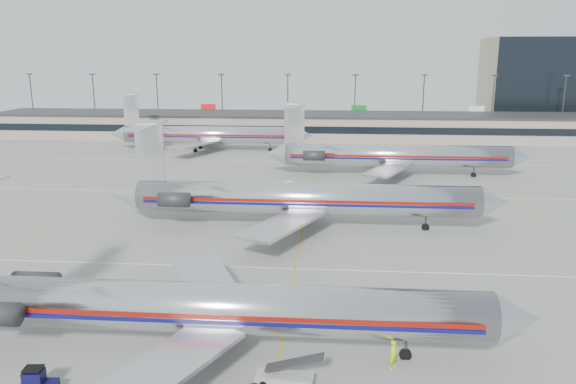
# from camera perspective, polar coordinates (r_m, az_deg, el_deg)

# --- Properties ---
(ground) EXTENTS (260.00, 260.00, 0.00)m
(ground) POSITION_cam_1_polar(r_m,az_deg,el_deg) (45.21, -0.15, -12.41)
(ground) COLOR gray
(ground) RESTS_ON ground
(apron_markings) EXTENTS (160.00, 0.15, 0.02)m
(apron_markings) POSITION_cam_1_polar(r_m,az_deg,el_deg) (54.34, 0.74, -7.79)
(apron_markings) COLOR silver
(apron_markings) RESTS_ON ground
(terminal) EXTENTS (162.00, 17.00, 6.25)m
(terminal) POSITION_cam_1_polar(r_m,az_deg,el_deg) (139.50, 3.22, 6.72)
(terminal) COLOR gray
(terminal) RESTS_ON ground
(light_mast_row) EXTENTS (163.60, 0.40, 15.28)m
(light_mast_row) POSITION_cam_1_polar(r_m,az_deg,el_deg) (152.94, 3.39, 9.36)
(light_mast_row) COLOR #38383D
(light_mast_row) RESTS_ON ground
(distant_building) EXTENTS (30.00, 20.00, 25.00)m
(distant_building) POSITION_cam_1_polar(r_m,az_deg,el_deg) (178.54, 24.18, 10.08)
(distant_building) COLOR tan
(distant_building) RESTS_ON ground
(jet_foreground) EXTENTS (43.45, 25.58, 11.37)m
(jet_foreground) POSITION_cam_1_polar(r_m,az_deg,el_deg) (39.33, -8.90, -11.42)
(jet_foreground) COLOR silver
(jet_foreground) RESTS_ON ground
(jet_second_row) EXTENTS (46.96, 27.65, 12.29)m
(jet_second_row) POSITION_cam_1_polar(r_m,az_deg,el_deg) (66.19, 0.99, -0.62)
(jet_second_row) COLOR silver
(jet_second_row) RESTS_ON ground
(jet_third_row) EXTENTS (44.64, 27.46, 12.21)m
(jet_third_row) POSITION_cam_1_polar(r_m,az_deg,el_deg) (96.86, 10.43, 3.70)
(jet_third_row) COLOR silver
(jet_third_row) RESTS_ON ground
(jet_back_row) EXTENTS (44.11, 27.13, 12.06)m
(jet_back_row) POSITION_cam_1_polar(r_m,az_deg,el_deg) (122.48, -8.28, 5.80)
(jet_back_row) COLOR silver
(jet_back_row) RESTS_ON ground
(tug_left) EXTENTS (2.17, 1.24, 1.70)m
(tug_left) POSITION_cam_1_polar(r_m,az_deg,el_deg) (38.71, -24.15, -17.19)
(tug_left) COLOR black
(tug_left) RESTS_ON ground
(belt_loader) EXTENTS (4.27, 1.64, 2.22)m
(belt_loader) POSITION_cam_1_polar(r_m,az_deg,el_deg) (36.47, -0.21, -18.22)
(belt_loader) COLOR #9E9E9E
(belt_loader) RESTS_ON ground
(ramp_worker_near) EXTENTS (0.84, 0.83, 1.96)m
(ramp_worker_near) POSITION_cam_1_polar(r_m,az_deg,el_deg) (38.56, 10.67, -15.92)
(ramp_worker_near) COLOR #BAE315
(ramp_worker_near) RESTS_ON ground
(cone_left) EXTENTS (0.49, 0.49, 0.60)m
(cone_left) POSITION_cam_1_polar(r_m,az_deg,el_deg) (39.74, -24.36, -17.15)
(cone_left) COLOR #CB3D06
(cone_left) RESTS_ON ground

